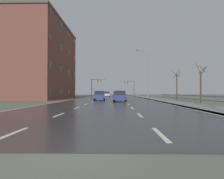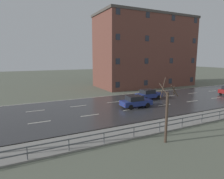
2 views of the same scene
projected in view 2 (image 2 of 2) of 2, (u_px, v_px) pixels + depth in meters
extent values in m
cube|color=beige|center=(35.00, 111.00, 23.68)|extent=(0.16, 2.20, 0.01)
cube|color=beige|center=(78.00, 106.00, 26.03)|extent=(0.16, 2.20, 0.01)
cube|color=beige|center=(114.00, 102.00, 28.38)|extent=(0.16, 2.20, 0.01)
cube|color=beige|center=(144.00, 99.00, 30.72)|extent=(0.16, 2.20, 0.01)
cube|color=beige|center=(170.00, 96.00, 33.07)|extent=(0.16, 2.20, 0.01)
cube|color=beige|center=(193.00, 93.00, 35.42)|extent=(0.16, 2.20, 0.01)
cube|color=beige|center=(212.00, 91.00, 37.76)|extent=(0.16, 2.20, 0.01)
cube|color=beige|center=(40.00, 122.00, 19.55)|extent=(0.16, 2.20, 0.01)
cube|color=beige|center=(90.00, 115.00, 21.90)|extent=(0.16, 2.20, 0.01)
cube|color=beige|center=(131.00, 110.00, 24.25)|extent=(0.16, 2.20, 0.01)
cube|color=beige|center=(164.00, 105.00, 26.59)|extent=(0.16, 2.20, 0.01)
cube|color=beige|center=(192.00, 101.00, 28.94)|extent=(0.16, 2.20, 0.01)
cube|color=beige|center=(216.00, 98.00, 31.29)|extent=(0.16, 2.20, 0.01)
cube|color=#515459|center=(147.00, 125.00, 16.13)|extent=(0.06, 29.13, 0.08)
cube|color=#515459|center=(147.00, 129.00, 16.20)|extent=(0.06, 29.13, 0.08)
cylinder|color=#515459|center=(27.00, 154.00, 12.18)|extent=(0.07, 0.07, 1.00)
cylinder|color=#515459|center=(69.00, 146.00, 13.33)|extent=(0.07, 0.07, 1.00)
cylinder|color=#515459|center=(104.00, 139.00, 14.48)|extent=(0.07, 0.07, 1.00)
cylinder|color=#515459|center=(134.00, 133.00, 15.63)|extent=(0.07, 0.07, 1.00)
cylinder|color=#515459|center=(160.00, 127.00, 16.78)|extent=(0.07, 0.07, 1.00)
cylinder|color=#515459|center=(182.00, 123.00, 17.93)|extent=(0.07, 0.07, 1.00)
cylinder|color=#515459|center=(202.00, 119.00, 19.08)|extent=(0.07, 0.07, 1.00)
cylinder|color=#515459|center=(219.00, 115.00, 20.24)|extent=(0.07, 0.07, 1.00)
cube|color=navy|center=(136.00, 103.00, 25.37)|extent=(1.91, 4.16, 0.64)
cube|color=black|center=(134.00, 98.00, 25.17)|extent=(1.63, 2.05, 0.60)
cube|color=slate|center=(141.00, 98.00, 25.55)|extent=(1.41, 0.13, 0.51)
cylinder|color=black|center=(148.00, 105.00, 25.21)|extent=(0.24, 0.67, 0.66)
cylinder|color=black|center=(141.00, 103.00, 26.66)|extent=(0.24, 0.67, 0.66)
cylinder|color=black|center=(131.00, 107.00, 24.18)|extent=(0.24, 0.67, 0.66)
cylinder|color=black|center=(125.00, 104.00, 25.64)|extent=(0.24, 0.67, 0.66)
cube|color=red|center=(120.00, 103.00, 25.15)|extent=(0.16, 0.05, 0.14)
cube|color=red|center=(125.00, 105.00, 23.96)|extent=(0.16, 0.05, 0.14)
cylinder|color=black|center=(221.00, 92.00, 34.47)|extent=(0.25, 0.67, 0.66)
cube|color=red|center=(219.00, 91.00, 33.94)|extent=(0.16, 0.05, 0.14)
cube|color=navy|center=(149.00, 95.00, 30.26)|extent=(1.97, 4.19, 0.64)
cube|color=black|center=(148.00, 91.00, 30.04)|extent=(1.66, 2.08, 0.60)
cube|color=slate|center=(152.00, 91.00, 30.50)|extent=(1.41, 0.15, 0.51)
cylinder|color=black|center=(158.00, 97.00, 30.22)|extent=(0.25, 0.67, 0.66)
cylinder|color=black|center=(151.00, 96.00, 31.62)|extent=(0.25, 0.67, 0.66)
cylinder|color=black|center=(146.00, 99.00, 29.00)|extent=(0.25, 0.67, 0.66)
cylinder|color=black|center=(139.00, 97.00, 30.40)|extent=(0.25, 0.67, 0.66)
cube|color=red|center=(136.00, 96.00, 29.85)|extent=(0.16, 0.05, 0.14)
cube|color=red|center=(141.00, 97.00, 28.71)|extent=(0.16, 0.05, 0.14)
cube|color=brown|center=(145.00, 53.00, 44.20)|extent=(10.11, 21.89, 15.19)
cube|color=#4C4742|center=(146.00, 17.00, 42.90)|extent=(10.32, 22.33, 0.50)
cube|color=#282D38|center=(118.00, 85.00, 36.49)|extent=(0.04, 0.90, 1.10)
cube|color=#282D38|center=(146.00, 83.00, 39.31)|extent=(0.04, 0.90, 1.10)
cube|color=#282D38|center=(170.00, 81.00, 42.13)|extent=(0.04, 0.90, 1.10)
cube|color=#282D38|center=(192.00, 80.00, 44.96)|extent=(0.04, 0.90, 1.10)
cube|color=#282D38|center=(118.00, 61.00, 35.76)|extent=(0.04, 0.90, 1.10)
cube|color=#282D38|center=(147.00, 61.00, 38.59)|extent=(0.04, 0.90, 1.10)
cube|color=#282D38|center=(171.00, 61.00, 41.41)|extent=(0.04, 0.90, 1.10)
cube|color=#282D38|center=(193.00, 61.00, 44.23)|extent=(0.04, 0.90, 1.10)
cube|color=#282D38|center=(118.00, 37.00, 35.04)|extent=(0.04, 0.90, 1.10)
cube|color=#282D38|center=(147.00, 38.00, 37.86)|extent=(0.04, 0.90, 1.10)
cube|color=#282D38|center=(172.00, 40.00, 40.68)|extent=(0.04, 0.90, 1.10)
cube|color=#282D38|center=(194.00, 41.00, 43.51)|extent=(0.04, 0.90, 1.10)
cube|color=#282D38|center=(118.00, 11.00, 34.31)|extent=(0.04, 0.90, 1.10)
cube|color=#282D38|center=(148.00, 15.00, 37.14)|extent=(0.04, 0.90, 1.10)
cube|color=#282D38|center=(173.00, 18.00, 39.96)|extent=(0.04, 0.90, 1.10)
cube|color=#282D38|center=(196.00, 20.00, 42.78)|extent=(0.04, 0.90, 1.10)
cylinder|color=#423328|center=(166.00, 118.00, 14.68)|extent=(0.20, 0.20, 3.96)
cylinder|color=#423328|center=(175.00, 91.00, 13.99)|extent=(0.39, 1.04, 0.99)
cylinder|color=#423328|center=(163.00, 88.00, 14.54)|extent=(0.40, 0.76, 1.50)
cylinder|color=#423328|center=(164.00, 90.00, 14.07)|extent=(0.93, 0.21, 0.89)
cylinder|color=#423328|center=(174.00, 91.00, 14.23)|extent=(0.68, 0.67, 0.87)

